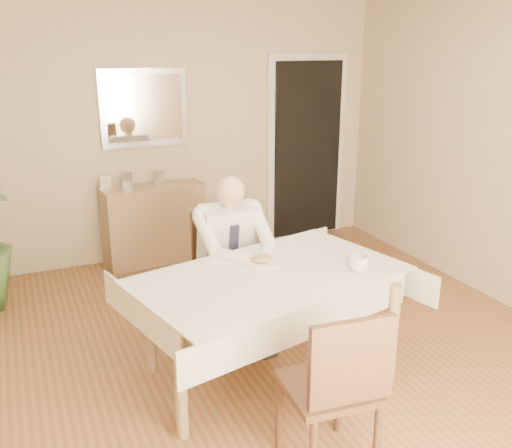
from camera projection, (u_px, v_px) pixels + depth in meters
name	position (u px, v px, depth m)	size (l,w,h in m)	color
room	(278.00, 187.00, 3.59)	(5.00, 5.02, 2.60)	brown
doorway	(307.00, 150.00, 6.43)	(0.96, 0.07, 2.10)	white
mirror	(144.00, 108.00, 5.57)	(0.86, 0.04, 0.76)	silver
dining_table	(270.00, 286.00, 3.68)	(1.95, 1.41, 0.75)	olive
chair_far	(223.00, 262.00, 4.50)	(0.44, 0.44, 0.91)	#422819
chair_near	(337.00, 383.00, 2.88)	(0.48, 0.48, 0.94)	#422819
seated_man	(236.00, 253.00, 4.20)	(0.48, 0.72, 1.24)	white
plate	(262.00, 262.00, 3.83)	(0.26, 0.26, 0.02)	white
food	(262.00, 259.00, 3.83)	(0.14, 0.14, 0.06)	#895F40
knife	(271.00, 262.00, 3.79)	(0.01, 0.01, 0.13)	silver
fork	(260.00, 263.00, 3.76)	(0.01, 0.01, 0.13)	silver
coffee_mug	(359.00, 263.00, 3.69)	(0.13, 0.13, 0.10)	white
sideboard	(154.00, 224.00, 5.79)	(1.00, 0.34, 0.80)	olive
photo_frame_left	(106.00, 182.00, 5.52)	(0.10, 0.02, 0.14)	silver
photo_frame_center	(127.00, 180.00, 5.62)	(0.10, 0.02, 0.14)	silver
photo_frame_right	(159.00, 178.00, 5.71)	(0.10, 0.02, 0.14)	silver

